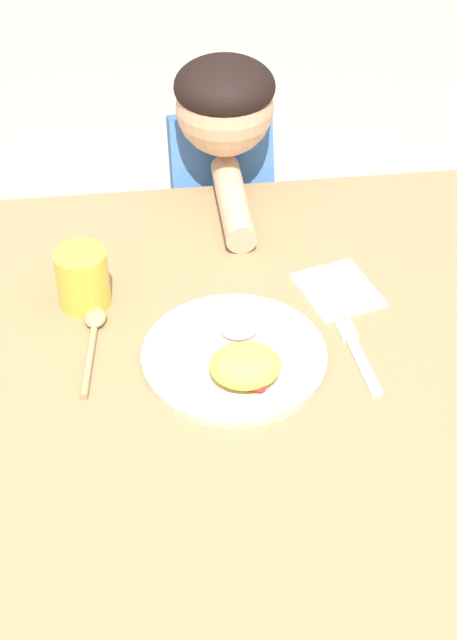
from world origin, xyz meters
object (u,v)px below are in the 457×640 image
object	(u,v)px
plate	(237,358)
drinking_cup	(83,278)
spoon	(93,333)
person	(221,237)
fork	(357,351)

from	to	relation	value
plate	drinking_cup	world-z (taller)	drinking_cup
spoon	drinking_cup	size ratio (longest dim) A/B	2.01
spoon	plate	bearing A→B (deg)	-106.94
spoon	person	distance (m)	0.59
person	fork	bearing A→B (deg)	103.48
plate	person	bearing A→B (deg)	85.74
plate	fork	world-z (taller)	plate
fork	person	bearing A→B (deg)	8.35
fork	drinking_cup	size ratio (longest dim) A/B	2.07
plate	drinking_cup	xyz separation A→B (m)	(-0.22, 0.18, 0.03)
fork	drinking_cup	xyz separation A→B (m)	(-0.41, 0.17, 0.05)
spoon	drinking_cup	world-z (taller)	drinking_cup
spoon	drinking_cup	distance (m)	0.10
fork	spoon	distance (m)	0.40
person	drinking_cup	bearing A→B (deg)	56.94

